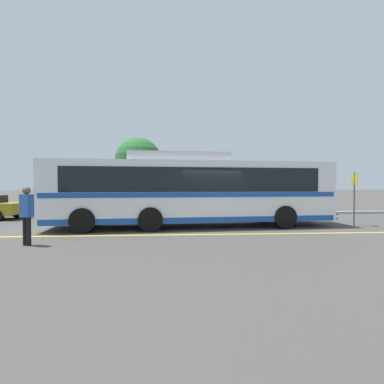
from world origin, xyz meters
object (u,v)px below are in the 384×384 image
object	(u,v)px
bus_stop_sign	(354,192)
tree_0	(138,161)
pedestrian_0	(27,212)
parked_car_1	(105,206)
transit_bus	(192,190)
parked_car_2	(194,205)

from	to	relation	value
bus_stop_sign	tree_0	xyz separation A→B (m)	(-10.78, 7.37, 2.00)
pedestrian_0	tree_0	bearing A→B (deg)	-71.05
parked_car_1	bus_stop_sign	world-z (taller)	bus_stop_sign
pedestrian_0	tree_0	size ratio (longest dim) A/B	0.36
tree_0	transit_bus	bearing A→B (deg)	-66.23
tree_0	pedestrian_0	bearing A→B (deg)	-101.56
parked_car_1	tree_0	world-z (taller)	tree_0
parked_car_1	pedestrian_0	xyz separation A→B (m)	(-0.78, -7.49, 0.32)
parked_car_1	bus_stop_sign	bearing A→B (deg)	76.10
parked_car_2	pedestrian_0	world-z (taller)	pedestrian_0
pedestrian_0	parked_car_2	bearing A→B (deg)	-96.54
parked_car_2	pedestrian_0	size ratio (longest dim) A/B	2.29
transit_bus	parked_car_2	xyz separation A→B (m)	(0.43, 3.90, -0.98)
parked_car_2	tree_0	size ratio (longest dim) A/B	0.82
transit_bus	parked_car_2	bearing A→B (deg)	168.99
parked_car_2	pedestrian_0	xyz separation A→B (m)	(-5.87, -7.78, 0.36)
pedestrian_0	transit_bus	bearing A→B (deg)	-113.98
parked_car_1	tree_0	distance (m)	4.81
parked_car_1	tree_0	bearing A→B (deg)	160.79
transit_bus	tree_0	xyz separation A→B (m)	(-3.17, 7.20, 1.89)
pedestrian_0	bus_stop_sign	size ratio (longest dim) A/B	0.74
transit_bus	parked_car_2	distance (m)	4.04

